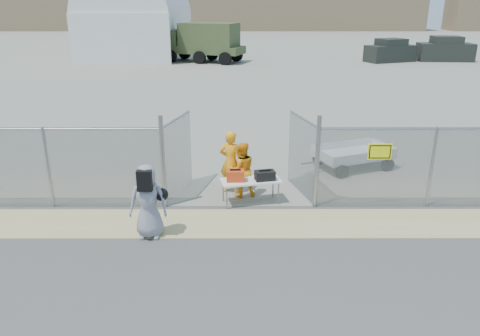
{
  "coord_description": "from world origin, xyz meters",
  "views": [
    {
      "loc": [
        -0.02,
        -9.45,
        5.24
      ],
      "look_at": [
        0.0,
        2.0,
        1.1
      ],
      "focal_mm": 35.0,
      "sensor_mm": 36.0,
      "label": 1
    }
  ],
  "objects_px": {
    "security_worker_right": "(242,170)",
    "utility_trailer": "(353,157)",
    "visitor": "(148,201)",
    "security_worker_left": "(231,162)",
    "folding_table": "(251,191)"
  },
  "relations": [
    {
      "from": "security_worker_right",
      "to": "utility_trailer",
      "type": "relative_size",
      "value": 0.5
    },
    {
      "from": "security_worker_left",
      "to": "security_worker_right",
      "type": "relative_size",
      "value": 1.16
    },
    {
      "from": "security_worker_right",
      "to": "utility_trailer",
      "type": "xyz_separation_m",
      "value": [
        3.66,
        2.35,
        -0.4
      ]
    },
    {
      "from": "visitor",
      "to": "utility_trailer",
      "type": "relative_size",
      "value": 0.56
    },
    {
      "from": "security_worker_left",
      "to": "folding_table",
      "type": "bearing_deg",
      "value": 144.58
    },
    {
      "from": "security_worker_left",
      "to": "visitor",
      "type": "bearing_deg",
      "value": 74.39
    },
    {
      "from": "security_worker_right",
      "to": "visitor",
      "type": "bearing_deg",
      "value": 34.87
    },
    {
      "from": "folding_table",
      "to": "security_worker_right",
      "type": "distance_m",
      "value": 0.7
    },
    {
      "from": "security_worker_left",
      "to": "security_worker_right",
      "type": "height_order",
      "value": "security_worker_left"
    },
    {
      "from": "utility_trailer",
      "to": "visitor",
      "type": "bearing_deg",
      "value": -162.71
    },
    {
      "from": "security_worker_left",
      "to": "visitor",
      "type": "distance_m",
      "value": 3.24
    },
    {
      "from": "folding_table",
      "to": "security_worker_right",
      "type": "height_order",
      "value": "security_worker_right"
    },
    {
      "from": "security_worker_left",
      "to": "utility_trailer",
      "type": "relative_size",
      "value": 0.58
    },
    {
      "from": "security_worker_right",
      "to": "security_worker_left",
      "type": "bearing_deg",
      "value": -55.0
    },
    {
      "from": "security_worker_right",
      "to": "utility_trailer",
      "type": "bearing_deg",
      "value": -160.15
    }
  ]
}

